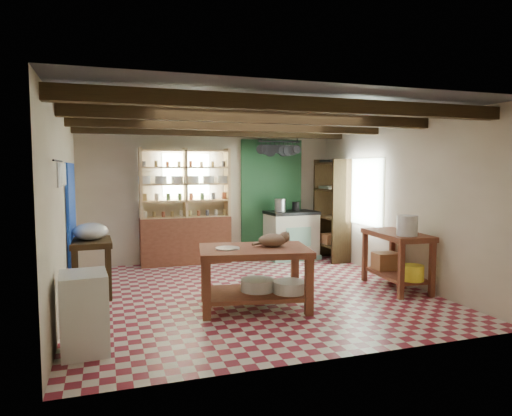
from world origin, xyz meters
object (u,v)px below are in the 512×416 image
object	(u,v)px
work_table	(254,278)
prep_table	(92,268)
white_cabinet	(84,313)
right_counter	(396,260)
cat	(273,240)
stove	(291,235)

from	to	relation	value
work_table	prep_table	bearing A→B (deg)	158.23
prep_table	white_cabinet	bearing A→B (deg)	-92.26
white_cabinet	work_table	bearing A→B (deg)	18.47
right_counter	cat	bearing A→B (deg)	-168.56
work_table	cat	distance (m)	0.55
white_cabinet	stove	bearing A→B (deg)	40.70
work_table	prep_table	xyz separation A→B (m)	(-2.03, 1.28, 0.01)
stove	cat	xyz separation A→B (m)	(-1.47, -2.87, 0.40)
work_table	cat	bearing A→B (deg)	11.31
cat	prep_table	bearing A→B (deg)	151.28
prep_table	cat	world-z (taller)	cat
right_counter	cat	size ratio (longest dim) A/B	3.17
right_counter	cat	world-z (taller)	cat
prep_table	white_cabinet	xyz separation A→B (m)	(-0.02, -2.12, -0.01)
work_table	stove	size ratio (longest dim) A/B	1.43
cat	right_counter	bearing A→B (deg)	6.92
work_table	white_cabinet	size ratio (longest dim) A/B	1.76
stove	right_counter	bearing A→B (deg)	-80.29
work_table	white_cabinet	world-z (taller)	white_cabinet
white_cabinet	cat	world-z (taller)	cat
white_cabinet	cat	xyz separation A→B (m)	(2.30, 0.84, 0.48)
white_cabinet	right_counter	world-z (taller)	right_counter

